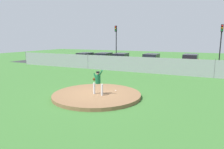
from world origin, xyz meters
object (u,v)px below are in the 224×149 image
(baseball, at_px, (116,91))
(parked_car_navy, at_px, (104,59))
(parked_car_silver, at_px, (151,61))
(traffic_cone_orange, at_px, (211,70))
(traffic_light_far, at_px, (221,39))
(pitcher_youth, at_px, (98,80))
(parked_car_champagne, at_px, (85,58))
(parked_car_red, at_px, (190,62))
(parked_car_charcoal, at_px, (121,60))
(traffic_light_near, at_px, (116,38))

(baseball, relative_size, parked_car_navy, 0.02)
(baseball, height_order, parked_car_silver, parked_car_silver)
(traffic_cone_orange, height_order, traffic_light_far, traffic_light_far)
(pitcher_youth, relative_size, parked_car_champagne, 0.37)
(pitcher_youth, xyz_separation_m, parked_car_navy, (-7.20, 14.59, -0.31))
(baseball, bearing_deg, parked_car_red, 75.85)
(parked_car_navy, height_order, traffic_cone_orange, parked_car_navy)
(parked_car_red, bearing_deg, baseball, -104.15)
(parked_car_charcoal, relative_size, traffic_light_near, 0.79)
(baseball, bearing_deg, traffic_light_near, 114.06)
(parked_car_charcoal, distance_m, parked_car_silver, 3.99)
(parked_car_champagne, bearing_deg, baseball, -50.66)
(parked_car_red, bearing_deg, traffic_light_far, 46.19)
(traffic_light_near, bearing_deg, parked_car_charcoal, -59.18)
(parked_car_silver, relative_size, traffic_cone_orange, 7.54)
(parked_car_silver, height_order, traffic_cone_orange, parked_car_silver)
(parked_car_silver, xyz_separation_m, traffic_cone_orange, (6.97, -1.21, -0.54))
(parked_car_silver, bearing_deg, parked_car_charcoal, -168.78)
(parked_car_champagne, distance_m, traffic_cone_orange, 16.69)
(pitcher_youth, height_order, parked_car_silver, pitcher_youth)
(parked_car_red, distance_m, traffic_light_near, 12.43)
(parked_car_champagne, bearing_deg, traffic_light_near, 56.55)
(parked_car_charcoal, height_order, parked_car_red, parked_car_red)
(parked_car_charcoal, height_order, traffic_cone_orange, parked_car_charcoal)
(baseball, bearing_deg, parked_car_charcoal, 111.40)
(parked_car_navy, height_order, parked_car_red, parked_car_red)
(parked_car_red, bearing_deg, parked_car_silver, -179.18)
(traffic_cone_orange, xyz_separation_m, traffic_light_near, (-13.71, 5.17, 3.50))
(parked_car_silver, distance_m, parked_car_red, 4.70)
(baseball, relative_size, traffic_light_far, 0.01)
(pitcher_youth, height_order, parked_car_champagne, pitcher_youth)
(parked_car_charcoal, xyz_separation_m, parked_car_red, (8.62, 0.84, 0.04))
(traffic_cone_orange, distance_m, traffic_light_far, 5.76)
(baseball, relative_size, parked_car_charcoal, 0.02)
(parked_car_red, bearing_deg, traffic_light_near, 161.21)
(parked_car_navy, height_order, traffic_light_near, traffic_light_near)
(parked_car_charcoal, height_order, traffic_light_near, traffic_light_near)
(pitcher_youth, xyz_separation_m, traffic_cone_orange, (6.43, 13.84, -0.85))
(traffic_light_near, xyz_separation_m, traffic_light_far, (14.62, -0.57, -0.14))
(baseball, relative_size, parked_car_silver, 0.02)
(pitcher_youth, relative_size, parked_car_red, 0.35)
(pitcher_youth, relative_size, traffic_light_far, 0.30)
(pitcher_youth, relative_size, baseball, 21.40)
(parked_car_navy, height_order, parked_car_champagne, parked_car_navy)
(traffic_light_far, bearing_deg, baseball, -111.23)
(baseball, bearing_deg, traffic_light_far, 68.77)
(pitcher_youth, distance_m, parked_car_red, 15.68)
(parked_car_silver, height_order, traffic_light_far, traffic_light_far)
(parked_car_navy, xyz_separation_m, traffic_light_far, (14.55, 3.84, 2.82))
(parked_car_red, relative_size, traffic_cone_orange, 8.32)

